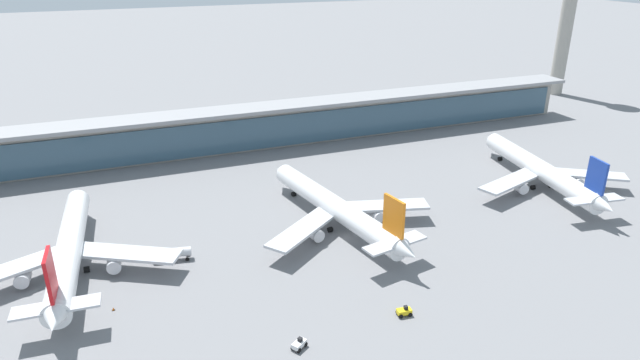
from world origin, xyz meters
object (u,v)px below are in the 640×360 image
Objects in this scene: airliner_left_stand at (69,250)px; service_truck_under_wing_yellow at (404,311)px; safety_cone_bravo at (113,309)px; airliner_right_stand at (541,170)px; service_truck_mid_apron_white at (299,344)px; control_tower at (569,6)px; airliner_centre_stand at (337,208)px; service_truck_near_nose_white at (174,253)px.

service_truck_under_wing_yellow is at bearing -34.12° from airliner_left_stand.
airliner_right_stand is at bearing 8.58° from safety_cone_bravo.
airliner_right_stand is 99.76m from service_truck_mid_apron_white.
airliner_right_stand is 128.80m from control_tower.
service_truck_mid_apron_white is at bearing -121.10° from airliner_centre_stand.
control_tower is at bearing 30.23° from airliner_centre_stand.
service_truck_under_wing_yellow is 0.04× the size of control_tower.
control_tower is 236.90m from safety_cone_bravo.
airliner_right_stand is 122.16m from safety_cone_bravo.
airliner_left_stand reaches higher than safety_cone_bravo.
control_tower reaches higher than safety_cone_bravo.
safety_cone_bravo is (-52.32, 22.16, -0.56)m from service_truck_under_wing_yellow.
control_tower reaches higher than airliner_left_stand.
service_truck_mid_apron_white is 38.47m from safety_cone_bravo.
service_truck_mid_apron_white is at bearing -155.12° from airliner_right_stand.
service_truck_mid_apron_white is (-24.30, -40.29, -4.30)m from airliner_centre_stand.
service_truck_under_wing_yellow is at bearing 4.04° from service_truck_mid_apron_white.
service_truck_under_wing_yellow is 56.82m from safety_cone_bravo.
control_tower is at bearing 39.46° from service_truck_under_wing_yellow.
airliner_right_stand is 79.52m from service_truck_under_wing_yellow.
service_truck_near_nose_white is (-40.81, -1.54, -3.47)m from airliner_centre_stand.
airliner_right_stand reaches higher than service_truck_near_nose_white.
airliner_left_stand is 1.01× the size of airliner_centre_stand.
service_truck_under_wing_yellow is at bearing -22.95° from safety_cone_bravo.
airliner_right_stand is at bearing 24.88° from service_truck_mid_apron_white.
service_truck_near_nose_white is at bearing 47.49° from safety_cone_bravo.
airliner_left_stand is at bearing 178.21° from airliner_centre_stand.
control_tower reaches higher than service_truck_under_wing_yellow.
service_truck_mid_apron_white is 223.58m from control_tower.
service_truck_mid_apron_white is at bearing -66.92° from service_truck_near_nose_white.
service_truck_under_wing_yellow is 4.32× the size of safety_cone_bravo.
airliner_centre_stand is at bearing 16.89° from safety_cone_bravo.
control_tower is at bearing 22.07° from airliner_left_stand.
safety_cone_bravo is at bearing -132.51° from service_truck_near_nose_white.
airliner_left_stand is at bearing 145.88° from service_truck_under_wing_yellow.
airliner_right_stand is 107.03m from service_truck_near_nose_white.
airliner_centre_stand is at bearing -178.58° from airliner_right_stand.
airliner_centre_stand is 181.08m from control_tower.
airliner_left_stand is 18.56× the size of service_truck_mid_apron_white.
airliner_left_stand reaches higher than service_truck_near_nose_white.
airliner_left_stand is at bearing 179.86° from airliner_right_stand.
service_truck_under_wing_yellow is 205.52m from control_tower.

